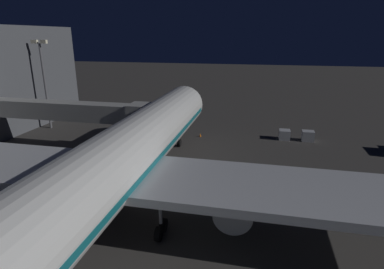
% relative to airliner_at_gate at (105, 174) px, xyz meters
% --- Properties ---
extents(ground_plane, '(320.00, 320.00, 0.00)m').
position_rel_airliner_at_gate_xyz_m(ground_plane, '(-0.00, -8.40, -5.64)').
color(ground_plane, '#383533').
extents(airliner_at_gate, '(53.33, 59.86, 18.13)m').
position_rel_airliner_at_gate_xyz_m(airliner_at_gate, '(0.00, 0.00, 0.00)').
color(airliner_at_gate, silver).
rests_on(airliner_at_gate, ground_plane).
extents(jet_bridge, '(25.55, 3.40, 7.33)m').
position_rel_airliner_at_gate_xyz_m(jet_bridge, '(13.50, -18.42, 0.15)').
color(jet_bridge, '#9E9E99').
rests_on(jet_bridge, ground_plane).
extents(apron_floodlight_mast, '(2.90, 0.50, 15.47)m').
position_rel_airliner_at_gate_xyz_m(apron_floodlight_mast, '(25.50, -27.52, 3.49)').
color(apron_floodlight_mast, '#59595E').
rests_on(apron_floodlight_mast, ground_plane).
extents(baggage_container_mid_row, '(1.85, 1.56, 1.66)m').
position_rel_airliner_at_gate_xyz_m(baggage_container_mid_row, '(-19.46, -29.89, -4.82)').
color(baggage_container_mid_row, '#B7BABF').
rests_on(baggage_container_mid_row, ground_plane).
extents(baggage_container_far_row, '(1.73, 1.78, 1.58)m').
position_rel_airliner_at_gate_xyz_m(baggage_container_far_row, '(-15.84, -29.90, -4.85)').
color(baggage_container_far_row, '#B7BABF').
rests_on(baggage_container_far_row, ground_plane).
extents(traffic_cone_nose_port, '(0.36, 0.36, 0.55)m').
position_rel_airliner_at_gate_xyz_m(traffic_cone_nose_port, '(-2.20, -28.37, -5.37)').
color(traffic_cone_nose_port, orange).
rests_on(traffic_cone_nose_port, ground_plane).
extents(traffic_cone_nose_starboard, '(0.36, 0.36, 0.55)m').
position_rel_airliner_at_gate_xyz_m(traffic_cone_nose_starboard, '(2.20, -28.37, -5.37)').
color(traffic_cone_nose_starboard, orange).
rests_on(traffic_cone_nose_starboard, ground_plane).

